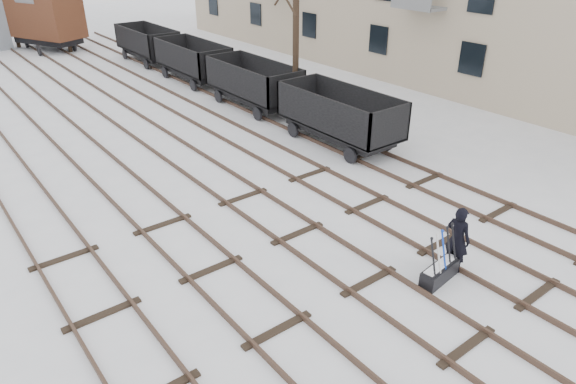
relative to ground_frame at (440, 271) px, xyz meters
The scene contains 11 objects.
ground 1.88m from the ground_frame, 145.06° to the left, with size 120.00×120.00×0.00m, color white.
tracks 14.82m from the ground_frame, 95.89° to the left, with size 13.90×52.00×0.16m.
ground_frame is the anchor object (origin of this frame).
worker 1.00m from the ground_frame, ahead, with size 0.69×0.45×1.89m, color black.
freight_wagon_a 9.85m from the ground_frame, 62.88° to the left, with size 2.27×5.67×2.32m.
freight_wagon_b 15.81m from the ground_frame, 73.53° to the left, with size 2.27×5.67×2.32m.
freight_wagon_c 22.02m from the ground_frame, 78.26° to the left, with size 2.27×5.67×2.32m.
freight_wagon_d 28.31m from the ground_frame, 80.89° to the left, with size 2.27×5.67×2.32m.
box_van_wagon 36.48m from the ground_frame, 89.67° to the left, with size 5.09×6.40×4.33m.
tree_near 14.52m from the ground_frame, 67.03° to the left, with size 0.30×0.30×7.39m, color black.
tree_far_left 39.02m from the ground_frame, 92.20° to the left, with size 0.30×0.30×6.39m, color black.
Camera 1 is at (-8.35, -7.30, 8.29)m, focal length 32.00 mm.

